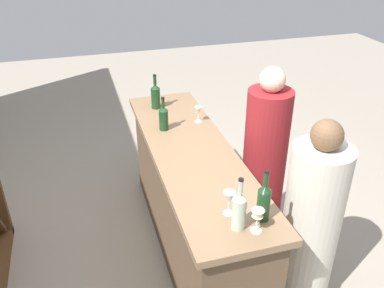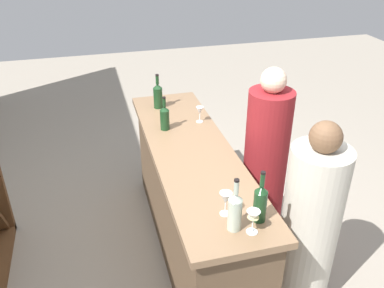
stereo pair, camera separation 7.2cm
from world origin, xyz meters
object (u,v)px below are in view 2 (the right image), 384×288
object	(u,v)px
wine_bottle_leftmost_clear_pale	(235,211)
person_center_guest	(265,166)
wine_glass_near_right	(226,199)
wine_bottle_second_right_olive_green	(158,95)
wine_glass_near_left	(200,111)
wine_glass_near_center	(253,217)
wine_bottle_second_left_olive_green	(260,202)
person_left_guest	(309,227)
wine_bottle_center_olive_green	(165,117)

from	to	relation	value
wine_bottle_leftmost_clear_pale	person_center_guest	size ratio (longest dim) A/B	0.21
wine_glass_near_right	person_center_guest	distance (m)	1.09
wine_bottle_second_right_olive_green	wine_glass_near_left	distance (m)	0.48
wine_glass_near_center	wine_glass_near_right	world-z (taller)	wine_glass_near_right
wine_bottle_second_right_olive_green	person_center_guest	distance (m)	1.16
wine_bottle_leftmost_clear_pale	wine_bottle_second_left_olive_green	size ratio (longest dim) A/B	1.01
wine_bottle_second_left_olive_green	wine_glass_near_center	size ratio (longest dim) A/B	2.26
wine_bottle_leftmost_clear_pale	person_center_guest	bearing A→B (deg)	-33.81
wine_bottle_second_left_olive_green	wine_glass_near_left	size ratio (longest dim) A/B	2.40
wine_bottle_second_right_olive_green	wine_bottle_second_left_olive_green	bearing A→B (deg)	-171.24
wine_bottle_second_left_olive_green	wine_bottle_second_right_olive_green	bearing A→B (deg)	8.76
wine_glass_near_left	wine_glass_near_center	xyz separation A→B (m)	(-1.43, 0.10, 0.01)
wine_glass_near_left	wine_glass_near_center	size ratio (longest dim) A/B	0.94
wine_bottle_second_left_olive_green	person_left_guest	bearing A→B (deg)	-69.44
wine_glass_near_right	person_center_guest	bearing A→B (deg)	-38.19
wine_bottle_center_olive_green	wine_glass_near_center	bearing A→B (deg)	-171.06
wine_glass_near_center	wine_glass_near_right	size ratio (longest dim) A/B	0.96
wine_bottle_center_olive_green	person_left_guest	bearing A→B (deg)	-144.89
wine_bottle_center_olive_green	wine_glass_near_left	size ratio (longest dim) A/B	2.08
person_left_guest	wine_bottle_center_olive_green	bearing A→B (deg)	-35.54
wine_bottle_second_left_olive_green	person_center_guest	size ratio (longest dim) A/B	0.21
wine_glass_near_right	wine_glass_near_center	bearing A→B (deg)	-153.80
wine_bottle_second_left_olive_green	wine_glass_near_center	world-z (taller)	wine_bottle_second_left_olive_green
wine_glass_near_right	wine_bottle_center_olive_green	bearing A→B (deg)	5.89
wine_bottle_second_right_olive_green	person_left_guest	world-z (taller)	person_left_guest
wine_glass_near_left	wine_glass_near_right	world-z (taller)	wine_glass_near_right
wine_bottle_center_olive_green	person_left_guest	xyz separation A→B (m)	(-1.10, -0.77, -0.42)
wine_bottle_leftmost_clear_pale	wine_glass_near_left	xyz separation A→B (m)	(1.37, -0.19, -0.03)
wine_glass_near_center	person_center_guest	distance (m)	1.19
wine_bottle_center_olive_green	wine_bottle_second_right_olive_green	distance (m)	0.45
wine_bottle_second_left_olive_green	wine_bottle_second_right_olive_green	world-z (taller)	wine_bottle_second_left_olive_green
wine_glass_near_center	person_left_guest	distance (m)	0.75
wine_bottle_center_olive_green	wine_glass_near_left	bearing A→B (deg)	-79.29
person_center_guest	wine_bottle_second_right_olive_green	bearing A→B (deg)	-52.66
wine_glass_near_left	wine_bottle_center_olive_green	bearing A→B (deg)	100.71
wine_glass_near_left	wine_bottle_leftmost_clear_pale	bearing A→B (deg)	172.12
person_left_guest	person_center_guest	xyz separation A→B (m)	(0.73, 0.02, 0.05)
wine_glass_near_left	person_left_guest	distance (m)	1.31
wine_glass_near_right	wine_bottle_leftmost_clear_pale	bearing A→B (deg)	-178.19
wine_bottle_second_right_olive_green	wine_glass_near_center	bearing A→B (deg)	-174.11
wine_bottle_second_left_olive_green	wine_glass_near_right	xyz separation A→B (m)	(0.10, 0.17, -0.02)
wine_bottle_leftmost_clear_pale	wine_bottle_second_left_olive_green	xyz separation A→B (m)	(0.03, -0.17, -0.00)
wine_bottle_leftmost_clear_pale	wine_bottle_center_olive_green	bearing A→B (deg)	5.48
wine_bottle_center_olive_green	wine_glass_near_left	world-z (taller)	wine_bottle_center_olive_green
wine_bottle_second_left_olive_green	wine_bottle_second_right_olive_green	distance (m)	1.74
wine_bottle_second_left_olive_green	wine_glass_near_center	xyz separation A→B (m)	(-0.09, 0.08, -0.02)
person_left_guest	person_center_guest	distance (m)	0.73
wine_bottle_leftmost_clear_pale	wine_bottle_second_right_olive_green	world-z (taller)	wine_bottle_leftmost_clear_pale
person_center_guest	wine_bottle_second_left_olive_green	bearing A→B (deg)	58.60
wine_glass_near_left	wine_bottle_second_left_olive_green	bearing A→B (deg)	179.07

